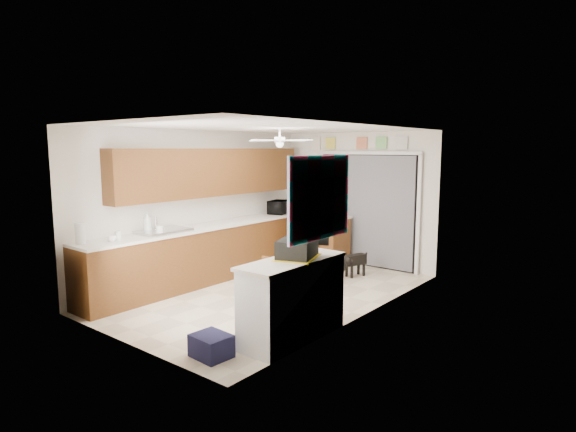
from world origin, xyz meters
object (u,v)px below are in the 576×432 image
Objects in this scene: soap_bottle at (147,222)px; navy_crate at (211,346)px; cup at (112,239)px; cardboard_box at (257,327)px; microwave at (279,207)px; paper_towel_roll at (80,233)px; dog at (355,264)px; suitcase at (297,248)px; man at (309,215)px.

soap_bottle reaches higher than navy_crate.
cardboard_box is at bearing 11.95° from cup.
microwave is 3.96m from paper_towel_roll.
dog is (1.94, 2.83, -0.89)m from soap_bottle.
paper_towel_roll is 4.43m from dog.
cup is 2.44m from cardboard_box.
cup reaches higher than navy_crate.
dog is (-0.51, 3.08, 0.10)m from cardboard_box.
soap_bottle is (-0.18, -2.89, 0.04)m from microwave.
navy_crate is at bearing -6.12° from cup.
navy_crate is at bearing -166.55° from microwave.
paper_towel_roll is 0.72× the size of navy_crate.
dog is (-0.83, 2.73, -0.83)m from suitcase.
microwave is at bearing 125.80° from cardboard_box.
cup is (0.04, -3.61, -0.09)m from microwave.
dog is at bearing 55.61° from soap_bottle.
man reaches higher than navy_crate.
soap_bottle is 0.84× the size of navy_crate.
soap_bottle reaches higher than cardboard_box.
microwave is 1.27× the size of cardboard_box.
man is at bearing -117.13° from microwave.
man is (0.78, 3.47, 0.02)m from cup.
cardboard_box is 0.93× the size of navy_crate.
microwave is at bearing 99.68° from man.
cup is at bearing -98.25° from dog.
soap_bottle is at bearing 159.64° from microwave.
cup is 0.28× the size of navy_crate.
man is at bearing 115.79° from cardboard_box.
man reaches higher than cardboard_box.
cardboard_box is at bearing -63.12° from dog.
man is (0.82, -0.15, -0.07)m from microwave.
cup is at bearing 173.88° from navy_crate.
microwave is at bearing 120.33° from navy_crate.
paper_towel_roll is at bearing -98.47° from dog.
microwave reaches higher than dog.
cup is 2.68m from suitcase.
microwave is 0.84m from man.
man is at bearing -157.02° from dog.
suitcase is at bearing 17.91° from cup.
cardboard_box is 0.67× the size of dog.
microwave is at bearing -164.35° from dog.
navy_crate is at bearing -138.90° from man.
soap_bottle is 2.65m from cardboard_box.
cardboard_box is at bearing 88.91° from navy_crate.
suitcase is (2.55, 0.82, 0.06)m from cup.
suitcase is 3.18m from man.
man reaches higher than dog.
man is 1.23m from dog.
soap_bottle is at bearing 158.37° from navy_crate.
cardboard_box is (2.41, 0.82, -0.97)m from paper_towel_roll.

